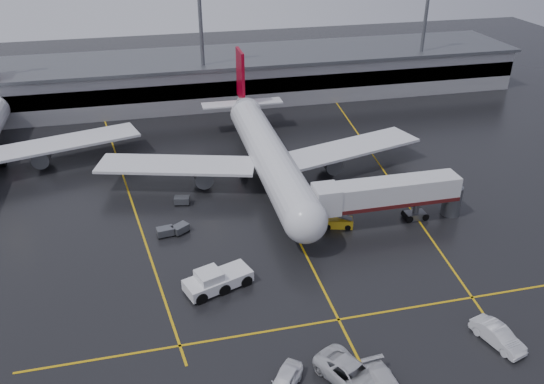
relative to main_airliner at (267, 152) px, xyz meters
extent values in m
plane|color=black|center=(0.00, -9.70, -4.21)|extent=(220.00, 220.00, 0.00)
cube|color=gold|center=(0.00, -9.70, -4.20)|extent=(0.25, 90.00, 0.02)
cube|color=gold|center=(0.00, -31.70, -4.20)|extent=(60.00, 0.25, 0.02)
cube|color=gold|center=(-20.00, 0.30, -4.20)|extent=(9.99, 69.35, 0.02)
cube|color=gold|center=(18.00, 0.30, -4.20)|extent=(7.57, 69.64, 0.02)
cube|color=gray|center=(0.00, 38.30, -0.21)|extent=(120.00, 18.00, 8.00)
cube|color=black|center=(0.00, 29.50, 0.29)|extent=(120.00, 0.40, 3.00)
cube|color=#595B60|center=(0.00, 38.30, 4.09)|extent=(122.00, 19.00, 0.60)
cylinder|color=#595B60|center=(-5.00, 32.30, 8.29)|extent=(0.70, 0.70, 25.00)
cylinder|color=#595B60|center=(40.00, 32.30, 8.29)|extent=(0.70, 0.70, 25.00)
cylinder|color=silver|center=(0.00, -1.70, -0.01)|extent=(5.20, 36.00, 5.20)
sphere|color=silver|center=(0.00, -19.70, -0.01)|extent=(5.20, 5.20, 5.20)
cone|color=silver|center=(0.00, 19.30, 0.59)|extent=(4.94, 8.00, 4.94)
cube|color=maroon|center=(0.00, 20.30, 5.49)|extent=(0.50, 5.50, 8.50)
cube|color=silver|center=(0.00, 19.30, 0.79)|extent=(14.00, 3.00, 0.25)
cube|color=silver|center=(-13.00, 0.30, -0.81)|extent=(22.80, 11.83, 0.40)
cube|color=silver|center=(13.00, 0.30, -0.81)|extent=(22.80, 11.83, 0.40)
cylinder|color=#595B60|center=(-9.50, -0.70, -2.21)|extent=(2.60, 4.50, 2.60)
cylinder|color=#595B60|center=(9.50, -0.70, -2.21)|extent=(2.60, 4.50, 2.60)
cylinder|color=#595B60|center=(0.00, -16.70, -3.21)|extent=(0.56, 0.56, 2.00)
cylinder|color=#595B60|center=(-3.20, 1.30, -3.21)|extent=(0.56, 0.56, 2.00)
cylinder|color=#595B60|center=(3.20, 1.30, -3.21)|extent=(0.56, 0.56, 2.00)
cylinder|color=black|center=(0.00, -16.70, -3.76)|extent=(0.40, 1.10, 1.10)
cylinder|color=black|center=(-3.20, 1.30, -3.66)|extent=(1.00, 1.40, 1.40)
cylinder|color=black|center=(3.20, 1.30, -3.66)|extent=(1.00, 1.40, 1.40)
cube|color=silver|center=(-29.00, 12.30, -0.81)|extent=(22.80, 11.83, 0.40)
cylinder|color=#595B60|center=(-32.50, 11.30, -2.21)|extent=(2.60, 4.50, 2.60)
cylinder|color=#595B60|center=(-38.80, 13.30, -3.21)|extent=(0.56, 0.56, 2.00)
cylinder|color=black|center=(-38.80, 13.30, -3.66)|extent=(1.00, 1.40, 1.40)
cube|color=silver|center=(12.00, -15.70, 0.19)|extent=(18.00, 3.20, 3.00)
cube|color=#491212|center=(12.00, -15.70, -1.11)|extent=(18.00, 3.30, 0.50)
cube|color=silver|center=(3.80, -15.70, 0.19)|extent=(3.00, 3.40, 3.30)
cylinder|color=#595B60|center=(16.00, -15.70, -2.71)|extent=(0.80, 0.80, 3.00)
cube|color=#595B60|center=(16.00, -15.70, -3.76)|extent=(2.60, 1.60, 0.90)
cylinder|color=#595B60|center=(21.00, -15.70, -2.21)|extent=(2.40, 2.40, 4.00)
cylinder|color=black|center=(14.90, -15.70, -3.76)|extent=(0.90, 1.80, 0.90)
cylinder|color=black|center=(17.10, -15.70, -3.76)|extent=(0.90, 1.80, 0.90)
cube|color=silver|center=(-10.75, -23.99, -3.29)|extent=(7.69, 5.09, 1.22)
cube|color=silver|center=(-11.71, -24.33, -2.27)|extent=(3.13, 3.13, 1.02)
cube|color=black|center=(-11.71, -24.33, -2.27)|extent=(2.82, 2.82, 0.92)
cylinder|color=black|center=(-13.25, -24.88, -3.65)|extent=(2.28, 3.33, 1.33)
cylinder|color=black|center=(-10.75, -23.99, -3.65)|extent=(2.28, 3.33, 1.33)
cylinder|color=black|center=(-8.26, -23.09, -3.65)|extent=(2.28, 3.33, 1.33)
cube|color=gold|center=(5.64, -15.27, -3.64)|extent=(4.01, 2.53, 1.14)
cube|color=#595B60|center=(5.64, -15.27, -2.55)|extent=(3.71, 1.90, 1.30)
cylinder|color=black|center=(4.45, -14.92, -3.90)|extent=(1.19, 1.89, 0.72)
cylinder|color=black|center=(6.83, -15.62, -3.90)|extent=(1.19, 1.89, 0.72)
imported|color=silver|center=(-1.59, -39.54, -3.23)|extent=(6.06, 7.77, 1.96)
imported|color=silver|center=(13.23, -38.10, -3.33)|extent=(3.31, 5.67, 1.77)
imported|color=white|center=(-7.31, -38.76, -3.40)|extent=(4.40, 4.96, 1.62)
cube|color=#595B60|center=(-13.73, -12.21, -3.56)|extent=(2.38, 2.21, 0.90)
cylinder|color=black|center=(-14.10, -13.08, -4.03)|extent=(0.40, 0.20, 0.40)
cylinder|color=black|center=(-12.78, -12.17, -4.03)|extent=(0.40, 0.20, 0.40)
cylinder|color=black|center=(-14.67, -12.26, -4.03)|extent=(0.40, 0.20, 0.40)
cylinder|color=black|center=(-13.35, -11.35, -4.03)|extent=(0.40, 0.20, 0.40)
cube|color=#595B60|center=(-15.59, -12.48, -3.56)|extent=(2.15, 1.55, 0.90)
cylinder|color=black|center=(-16.32, -13.08, -4.03)|extent=(0.40, 0.20, 0.40)
cylinder|color=black|center=(-14.73, -12.87, -4.03)|extent=(0.40, 0.20, 0.40)
cylinder|color=black|center=(-16.45, -12.09, -4.03)|extent=(0.40, 0.20, 0.40)
cylinder|color=black|center=(-14.87, -11.88, -4.03)|extent=(0.40, 0.20, 0.40)
cube|color=#595B60|center=(-12.91, -5.08, -3.56)|extent=(2.22, 1.68, 0.90)
cylinder|color=black|center=(-13.79, -5.40, -4.03)|extent=(0.40, 0.20, 0.40)
cylinder|color=black|center=(-12.23, -5.73, -4.03)|extent=(0.40, 0.20, 0.40)
cylinder|color=black|center=(-13.59, -4.43, -4.03)|extent=(0.40, 0.20, 0.40)
cylinder|color=black|center=(-12.02, -4.75, -4.03)|extent=(0.40, 0.20, 0.40)
camera|label=1|loc=(-15.88, -70.43, 32.43)|focal=36.17mm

